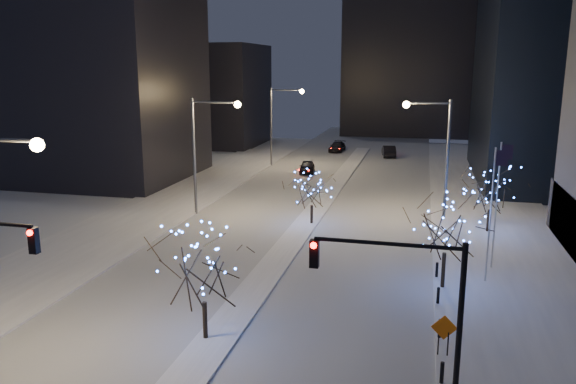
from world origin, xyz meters
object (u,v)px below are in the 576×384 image
(car_far, at_px, (337,147))
(holiday_tree_plaza_far, at_px, (491,190))
(traffic_signal_east, at_px, (413,303))
(car_mid, at_px, (389,151))
(car_near, at_px, (307,167))
(holiday_tree_plaza_near, at_px, (446,225))
(street_lamp_w_mid, at_px, (205,140))
(holiday_tree_median_near, at_px, (203,267))
(street_lamp_w_far, at_px, (279,116))
(holiday_tree_median_far, at_px, (312,190))
(street_lamp_east, at_px, (437,143))
(construction_sign, at_px, (444,331))

(car_far, distance_m, holiday_tree_plaza_far, 43.26)
(traffic_signal_east, relative_size, car_mid, 1.44)
(traffic_signal_east, xyz_separation_m, car_mid, (-4.62, 62.08, -3.96))
(car_near, distance_m, car_mid, 17.37)
(car_far, bearing_deg, holiday_tree_plaza_near, -72.86)
(street_lamp_w_mid, relative_size, car_far, 2.03)
(traffic_signal_east, height_order, car_near, traffic_signal_east)
(car_near, relative_size, car_far, 0.88)
(car_far, bearing_deg, holiday_tree_median_near, -85.17)
(car_near, bearing_deg, street_lamp_w_far, 130.63)
(traffic_signal_east, xyz_separation_m, holiday_tree_plaza_far, (5.25, 25.89, -1.34))
(car_far, bearing_deg, holiday_tree_median_far, -82.29)
(holiday_tree_median_far, distance_m, holiday_tree_plaza_far, 13.73)
(street_lamp_east, xyz_separation_m, construction_sign, (0.22, -23.70, -5.16))
(construction_sign, bearing_deg, street_lamp_east, 86.94)
(street_lamp_w_far, distance_m, holiday_tree_plaza_near, 42.37)
(construction_sign, bearing_deg, holiday_tree_median_near, -178.76)
(traffic_signal_east, bearing_deg, holiday_tree_median_near, 155.02)
(street_lamp_w_mid, distance_m, car_mid, 38.85)
(street_lamp_east, bearing_deg, car_far, 110.63)
(street_lamp_east, distance_m, holiday_tree_median_near, 26.93)
(car_far, bearing_deg, street_lamp_w_far, -108.72)
(holiday_tree_median_near, relative_size, construction_sign, 2.96)
(traffic_signal_east, bearing_deg, street_lamp_w_far, 109.32)
(construction_sign, bearing_deg, car_near, 105.88)
(street_lamp_w_mid, distance_m, holiday_tree_median_near, 23.37)
(car_far, height_order, holiday_tree_median_far, holiday_tree_median_far)
(traffic_signal_east, distance_m, car_mid, 62.37)
(car_mid, height_order, holiday_tree_median_near, holiday_tree_median_near)
(car_near, bearing_deg, street_lamp_w_mid, -110.22)
(car_near, distance_m, holiday_tree_median_far, 22.82)
(holiday_tree_plaza_far, bearing_deg, holiday_tree_plaza_near, -106.52)
(car_mid, xyz_separation_m, car_far, (-7.89, 3.17, -0.08))
(traffic_signal_east, relative_size, holiday_tree_median_near, 1.25)
(holiday_tree_median_near, relative_size, holiday_tree_plaza_far, 1.04)
(car_near, relative_size, construction_sign, 2.28)
(street_lamp_w_far, xyz_separation_m, car_near, (4.48, -3.91, -5.76))
(car_near, relative_size, holiday_tree_median_far, 0.99)
(street_lamp_w_mid, xyz_separation_m, street_lamp_w_far, (0.00, 25.00, 0.00))
(construction_sign, bearing_deg, car_far, 99.44)
(holiday_tree_median_far, bearing_deg, street_lamp_w_mid, 173.52)
(holiday_tree_plaza_near, relative_size, holiday_tree_plaza_far, 1.05)
(holiday_tree_median_near, height_order, holiday_tree_median_far, holiday_tree_median_near)
(street_lamp_east, relative_size, holiday_tree_median_far, 2.29)
(holiday_tree_plaza_far, relative_size, construction_sign, 2.85)
(holiday_tree_plaza_near, height_order, construction_sign, holiday_tree_plaza_near)
(traffic_signal_east, relative_size, car_far, 1.42)
(holiday_tree_plaza_far, bearing_deg, car_far, 114.28)
(street_lamp_w_far, xyz_separation_m, holiday_tree_plaza_near, (19.44, -37.56, -2.65))
(car_far, bearing_deg, street_lamp_east, -67.42)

